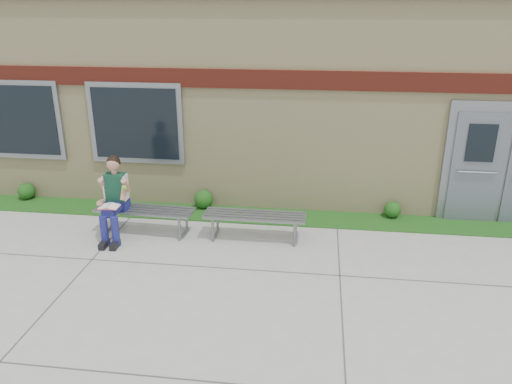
# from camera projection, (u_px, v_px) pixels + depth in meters

# --- Properties ---
(ground) EXTENTS (80.00, 80.00, 0.00)m
(ground) POSITION_uv_depth(u_px,v_px,m) (272.00, 289.00, 7.31)
(ground) COLOR #9E9E99
(ground) RESTS_ON ground
(grass_strip) EXTENTS (16.00, 0.80, 0.02)m
(grass_strip) POSITION_uv_depth(u_px,v_px,m) (285.00, 217.00, 9.72)
(grass_strip) COLOR #174412
(grass_strip) RESTS_ON ground
(school_building) EXTENTS (16.20, 6.22, 4.20)m
(school_building) POSITION_uv_depth(u_px,v_px,m) (297.00, 83.00, 12.11)
(school_building) COLOR beige
(school_building) RESTS_ON ground
(bench_left) EXTENTS (1.80, 0.59, 0.46)m
(bench_left) POSITION_uv_depth(u_px,v_px,m) (145.00, 214.00, 8.98)
(bench_left) COLOR slate
(bench_left) RESTS_ON ground
(bench_right) EXTENTS (1.79, 0.51, 0.46)m
(bench_right) POSITION_uv_depth(u_px,v_px,m) (255.00, 220.00, 8.74)
(bench_right) COLOR slate
(bench_right) RESTS_ON ground
(girl) EXTENTS (0.55, 0.90, 1.46)m
(girl) POSITION_uv_depth(u_px,v_px,m) (114.00, 197.00, 8.69)
(girl) COLOR navy
(girl) RESTS_ON ground
(shrub_west) EXTENTS (0.34, 0.34, 0.34)m
(shrub_west) POSITION_uv_depth(u_px,v_px,m) (26.00, 191.00, 10.54)
(shrub_west) COLOR #174412
(shrub_west) RESTS_ON grass_strip
(shrub_mid) EXTENTS (0.37, 0.37, 0.37)m
(shrub_mid) POSITION_uv_depth(u_px,v_px,m) (203.00, 199.00, 10.08)
(shrub_mid) COLOR #174412
(shrub_mid) RESTS_ON grass_strip
(shrub_east) EXTENTS (0.32, 0.32, 0.32)m
(shrub_east) POSITION_uv_depth(u_px,v_px,m) (393.00, 210.00, 9.64)
(shrub_east) COLOR #174412
(shrub_east) RESTS_ON grass_strip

